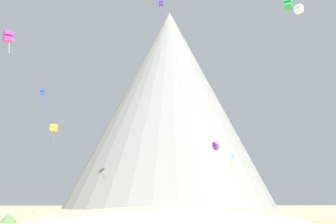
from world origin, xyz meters
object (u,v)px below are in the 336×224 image
(bush_scatter_east, at_px, (181,223))
(kite_indigo_high, at_px, (161,4))
(kite_white_high, at_px, (299,9))
(bush_near_right, at_px, (8,219))
(kite_green_high, at_px, (288,4))
(kite_magenta_high, at_px, (8,37))
(kite_violet_low, at_px, (216,146))
(kite_blue_mid, at_px, (42,93))
(kite_gold_mid, at_px, (54,128))
(kite_cyan_low, at_px, (233,160))
(kite_teal_mid, at_px, (178,107))
(rock_massif, at_px, (169,109))

(bush_scatter_east, xyz_separation_m, kite_indigo_high, (1.41, 47.22, 40.39))
(kite_white_high, distance_m, kite_indigo_high, 28.83)
(bush_near_right, xyz_separation_m, kite_green_high, (34.54, 21.31, 31.44))
(kite_magenta_high, distance_m, kite_violet_low, 41.74)
(kite_magenta_high, bearing_deg, kite_blue_mid, 139.14)
(kite_magenta_high, height_order, kite_gold_mid, kite_magenta_high)
(kite_cyan_low, xyz_separation_m, kite_indigo_high, (-12.92, 2.96, 31.23))
(kite_magenta_high, xyz_separation_m, kite_green_high, (43.79, -7.25, 3.92))
(kite_gold_mid, distance_m, kite_cyan_low, 33.21)
(bush_scatter_east, bearing_deg, kite_violet_low, 75.86)
(kite_green_high, height_order, kite_cyan_low, kite_green_high)
(kite_cyan_low, bearing_deg, kite_gold_mid, -6.38)
(kite_white_high, bearing_deg, kite_gold_mid, 119.02)
(bush_scatter_east, xyz_separation_m, bush_near_right, (-14.84, 5.14, 0.12))
(bush_near_right, relative_size, kite_white_high, 1.26)
(kite_teal_mid, bearing_deg, rock_massif, 129.08)
(kite_blue_mid, bearing_deg, rock_massif, 166.14)
(bush_near_right, xyz_separation_m, kite_gold_mid, (-3.47, 41.25, 14.76))
(kite_teal_mid, bearing_deg, kite_green_high, 39.95)
(kite_teal_mid, xyz_separation_m, kite_gold_mid, (-20.91, 19.10, -0.35))
(kite_cyan_low, bearing_deg, kite_indigo_high, -15.55)
(rock_massif, relative_size, kite_indigo_high, 12.19)
(kite_magenta_high, bearing_deg, kite_teal_mid, 46.33)
(bush_near_right, relative_size, kite_cyan_low, 0.63)
(kite_cyan_low, bearing_deg, kite_magenta_high, 12.71)
(kite_indigo_high, bearing_deg, rock_massif, -67.19)
(kite_cyan_low, bearing_deg, kite_white_high, 116.03)
(rock_massif, relative_size, kite_magenta_high, 18.13)
(kite_magenta_high, distance_m, kite_gold_mid, 18.90)
(bush_near_right, xyz_separation_m, kite_cyan_low, (29.17, 39.13, 9.03))
(rock_massif, height_order, kite_cyan_low, rock_massif)
(kite_blue_mid, distance_m, kite_white_high, 48.85)
(kite_teal_mid, height_order, kite_gold_mid, kite_teal_mid)
(kite_indigo_high, bearing_deg, kite_teal_mid, 122.65)
(kite_white_high, xyz_separation_m, kite_violet_low, (-10.46, 18.34, -20.03))
(kite_violet_low, relative_size, kite_gold_mid, 0.58)
(kite_white_high, bearing_deg, bush_near_right, 174.66)
(kite_violet_low, xyz_separation_m, kite_cyan_low, (2.31, -3.45, -2.93))
(bush_near_right, height_order, kite_blue_mid, kite_blue_mid)
(kite_gold_mid, relative_size, kite_indigo_high, 0.63)
(kite_teal_mid, relative_size, kite_magenta_high, 0.31)
(kite_teal_mid, distance_m, kite_indigo_high, 32.12)
(bush_scatter_east, height_order, kite_teal_mid, kite_teal_mid)
(kite_white_high, height_order, kite_cyan_low, kite_white_high)
(bush_scatter_east, distance_m, bush_near_right, 15.70)
(rock_massif, bearing_deg, bush_near_right, -103.32)
(kite_violet_low, relative_size, kite_green_high, 1.10)
(kite_cyan_low, bearing_deg, kite_teal_mid, 52.70)
(rock_massif, distance_m, kite_cyan_low, 57.84)
(bush_near_right, bearing_deg, kite_cyan_low, 53.29)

